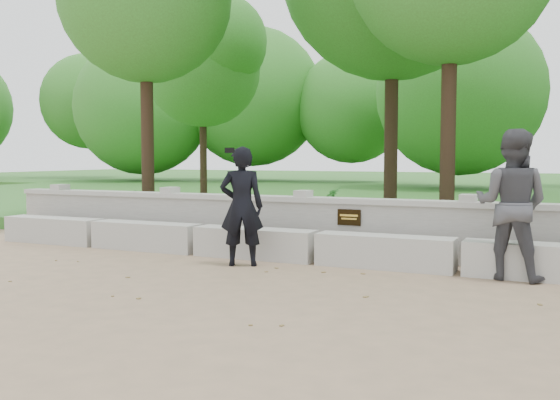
{
  "coord_description": "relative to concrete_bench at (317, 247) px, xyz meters",
  "views": [
    {
      "loc": [
        3.23,
        -6.4,
        1.53
      ],
      "look_at": [
        -0.35,
        1.4,
        0.93
      ],
      "focal_mm": 40.0,
      "sensor_mm": 36.0,
      "label": 1
    }
  ],
  "objects": [
    {
      "name": "concrete_bench",
      "position": [
        0.0,
        0.0,
        0.0
      ],
      "size": [
        11.9,
        0.45,
        0.45
      ],
      "color": "beige",
      "rests_on": "ground"
    },
    {
      "name": "shrub_d",
      "position": [
        -0.91,
        3.2,
        0.36
      ],
      "size": [
        0.5,
        0.5,
        0.67
      ],
      "primitive_type": "imported",
      "rotation": [
        0.0,
        0.0,
        5.4
      ],
      "color": "#2A7126",
      "rests_on": "lawn"
    },
    {
      "name": "visitor_left",
      "position": [
        2.63,
        -0.1,
        0.71
      ],
      "size": [
        1.02,
        0.85,
        1.87
      ],
      "color": "#414146",
      "rests_on": "ground"
    },
    {
      "name": "shrub_a",
      "position": [
        -4.64,
        1.89,
        0.33
      ],
      "size": [
        0.36,
        0.38,
        0.6
      ],
      "primitive_type": "imported",
      "rotation": [
        0.0,
        0.0,
        0.98
      ],
      "color": "#2A7126",
      "rests_on": "lawn"
    },
    {
      "name": "lawn",
      "position": [
        -0.0,
        12.1,
        -0.1
      ],
      "size": [
        40.0,
        22.0,
        0.25
      ],
      "primitive_type": "cube",
      "color": "#24571B",
      "rests_on": "ground"
    },
    {
      "name": "tree_far_left",
      "position": [
        -7.03,
        8.35,
        4.27
      ],
      "size": [
        3.6,
        3.6,
        6.05
      ],
      "color": "#382619",
      "rests_on": "lawn"
    },
    {
      "name": "shrub_b",
      "position": [
        1.83,
        2.83,
        0.3
      ],
      "size": [
        0.38,
        0.37,
        0.54
      ],
      "primitive_type": "imported",
      "rotation": [
        0.0,
        0.0,
        2.45
      ],
      "color": "#2A7126",
      "rests_on": "lawn"
    },
    {
      "name": "parapet_wall",
      "position": [
        0.0,
        0.7,
        0.24
      ],
      "size": [
        12.5,
        0.35,
        0.9
      ],
      "color": "#B2B0A8",
      "rests_on": "ground"
    },
    {
      "name": "man_main",
      "position": [
        -0.87,
        -0.65,
        0.61
      ],
      "size": [
        0.72,
        0.68,
        1.67
      ],
      "color": "black",
      "rests_on": "ground"
    },
    {
      "name": "ground",
      "position": [
        -0.0,
        -1.9,
        -0.22
      ],
      "size": [
        80.0,
        80.0,
        0.0
      ],
      "primitive_type": "plane",
      "color": "#96795C",
      "rests_on": "ground"
    }
  ]
}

